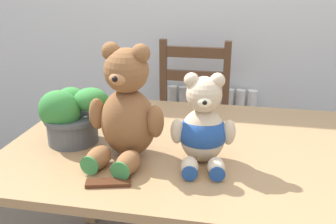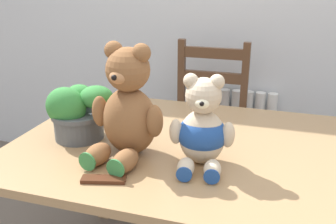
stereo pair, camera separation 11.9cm
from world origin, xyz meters
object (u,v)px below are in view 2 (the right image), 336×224
teddy_bear_left (127,109)px  potted_plant (77,112)px  chocolate_bar (104,179)px  teddy_bear_right (202,130)px  wooden_chair_behind (206,126)px

teddy_bear_left → potted_plant: 0.25m
potted_plant → chocolate_bar: size_ratio=1.81×
teddy_bear_left → teddy_bear_right: 0.26m
teddy_bear_left → chocolate_bar: size_ratio=2.88×
teddy_bear_left → teddy_bear_right: (0.25, 0.01, -0.05)m
teddy_bear_left → teddy_bear_right: teddy_bear_left is taller
teddy_bear_left → chocolate_bar: teddy_bear_left is taller
teddy_bear_left → potted_plant: size_ratio=1.59×
teddy_bear_right → potted_plant: bearing=-15.8°
wooden_chair_behind → chocolate_bar: 1.12m
teddy_bear_left → potted_plant: bearing=-9.0°
chocolate_bar → wooden_chair_behind: bearing=84.9°
wooden_chair_behind → teddy_bear_left: (-0.10, -0.90, 0.41)m
wooden_chair_behind → potted_plant: wooden_chair_behind is taller
wooden_chair_behind → chocolate_bar: size_ratio=7.11×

